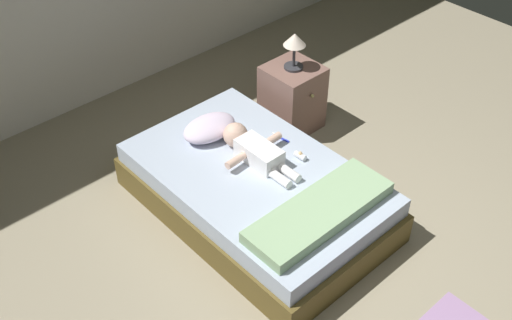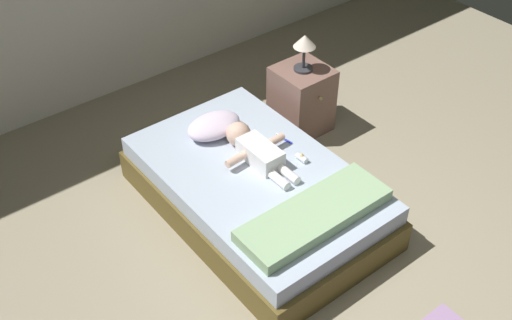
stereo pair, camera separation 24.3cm
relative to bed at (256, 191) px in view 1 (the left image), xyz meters
name	(u,v)px [view 1 (the left image)]	position (x,y,z in m)	size (l,w,h in m)	color
ground_plane	(345,278)	(0.01, -0.87, -0.19)	(8.00, 8.00, 0.00)	gray
bed	(256,191)	(0.00, 0.00, 0.00)	(1.18, 1.91, 0.39)	brown
pillow	(209,128)	(0.02, 0.54, 0.27)	(0.43, 0.29, 0.14)	silver
baby	(252,148)	(0.09, 0.14, 0.27)	(0.51, 0.70, 0.18)	white
toothbrush	(280,138)	(0.38, 0.15, 0.21)	(0.04, 0.15, 0.02)	blue
nightstand	(292,97)	(0.94, 0.58, 0.10)	(0.42, 0.45, 0.58)	#7F5C50
lamp	(295,43)	(0.94, 0.58, 0.61)	(0.18, 0.18, 0.31)	#333338
blanket	(320,212)	(0.00, -0.61, 0.24)	(1.06, 0.36, 0.09)	#93B687
baby_bottle	(300,156)	(0.33, -0.11, 0.22)	(0.05, 0.09, 0.07)	white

